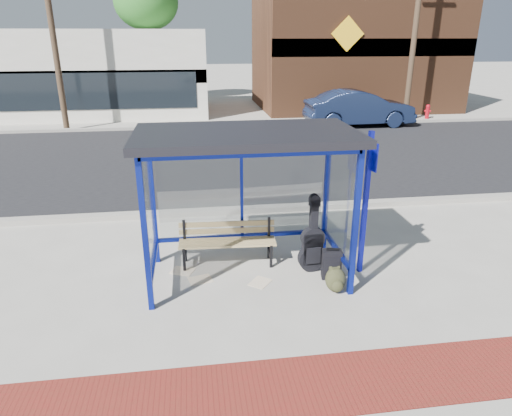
{
  "coord_description": "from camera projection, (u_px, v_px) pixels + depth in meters",
  "views": [
    {
      "loc": [
        -0.79,
        -6.61,
        3.73
      ],
      "look_at": [
        0.17,
        0.2,
        1.13
      ],
      "focal_mm": 32.0,
      "sensor_mm": 36.0,
      "label": 1
    }
  ],
  "objects": [
    {
      "name": "backpack",
      "position": [
        336.0,
        280.0,
        7.05
      ],
      "size": [
        0.33,
        0.3,
        0.39
      ],
      "rotation": [
        0.0,
        0.0,
        -0.02
      ],
      "color": "#2D2E1A",
      "rests_on": "ground"
    },
    {
      "name": "far_sidewalk",
      "position": [
        208.0,
        120.0,
        21.43
      ],
      "size": [
        60.0,
        4.0,
        0.01
      ],
      "primitive_type": "cube",
      "color": "#B2ADA0",
      "rests_on": "ground"
    },
    {
      "name": "fire_hydrant",
      "position": [
        428.0,
        111.0,
        21.68
      ],
      "size": [
        0.31,
        0.2,
        0.68
      ],
      "rotation": [
        0.0,
        0.0,
        -0.35
      ],
      "color": "#AB0C17",
      "rests_on": "ground"
    },
    {
      "name": "newspaper_c",
      "position": [
        260.0,
        282.0,
        7.35
      ],
      "size": [
        0.44,
        0.45,
        0.01
      ],
      "primitive_type": "cube",
      "rotation": [
        0.0,
        0.0,
        0.92
      ],
      "color": "white",
      "rests_on": "ground"
    },
    {
      "name": "newspaper_b",
      "position": [
        200.0,
        280.0,
        7.43
      ],
      "size": [
        0.43,
        0.37,
        0.01
      ],
      "primitive_type": "cube",
      "rotation": [
        0.0,
        0.0,
        0.25
      ],
      "color": "white",
      "rests_on": "ground"
    },
    {
      "name": "tree_mid",
      "position": [
        146.0,
        3.0,
        25.59
      ],
      "size": [
        3.6,
        3.6,
        7.03
      ],
      "color": "#4C3826",
      "rests_on": "ground"
    },
    {
      "name": "bench",
      "position": [
        227.0,
        240.0,
        7.85
      ],
      "size": [
        1.67,
        0.49,
        0.78
      ],
      "rotation": [
        0.0,
        0.0,
        -0.05
      ],
      "color": "black",
      "rests_on": "ground"
    },
    {
      "name": "curb_far",
      "position": [
        210.0,
        126.0,
        19.65
      ],
      "size": [
        60.0,
        0.25,
        0.12
      ],
      "primitive_type": "cube",
      "color": "gray",
      "rests_on": "ground"
    },
    {
      "name": "storefront_brown",
      "position": [
        352.0,
        46.0,
        24.58
      ],
      "size": [
        10.0,
        7.08,
        6.4
      ],
      "color": "#59331E",
      "rests_on": "ground"
    },
    {
      "name": "street_asphalt",
      "position": [
        218.0,
        157.0,
        14.95
      ],
      "size": [
        60.0,
        10.0,
        0.0
      ],
      "primitive_type": "cube",
      "color": "black",
      "rests_on": "ground"
    },
    {
      "name": "curb_near",
      "position": [
        232.0,
        211.0,
        10.21
      ],
      "size": [
        60.0,
        0.25,
        0.12
      ],
      "primitive_type": "cube",
      "color": "gray",
      "rests_on": "ground"
    },
    {
      "name": "utility_pole_east",
      "position": [
        416.0,
        26.0,
        19.67
      ],
      "size": [
        1.6,
        0.24,
        8.0
      ],
      "color": "#4C3826",
      "rests_on": "ground"
    },
    {
      "name": "brick_paver_strip",
      "position": [
        276.0,
        389.0,
        5.14
      ],
      "size": [
        60.0,
        1.0,
        0.01
      ],
      "primitive_type": "cube",
      "color": "maroon",
      "rests_on": "ground"
    },
    {
      "name": "parked_car",
      "position": [
        359.0,
        108.0,
        19.83
      ],
      "size": [
        4.7,
        1.73,
        1.54
      ],
      "primitive_type": "imported",
      "rotation": [
        0.0,
        0.0,
        1.59
      ],
      "color": "#172240",
      "rests_on": "ground"
    },
    {
      "name": "tree_right",
      "position": [
        407.0,
        5.0,
        27.61
      ],
      "size": [
        3.6,
        3.6,
        7.03
      ],
      "color": "#4C3826",
      "rests_on": "ground"
    },
    {
      "name": "sign_post",
      "position": [
        366.0,
        196.0,
        7.24
      ],
      "size": [
        0.12,
        0.3,
        2.39
      ],
      "rotation": [
        0.0,
        0.0,
        0.17
      ],
      "color": "#0D1295",
      "rests_on": "ground"
    },
    {
      "name": "storefront_white",
      "position": [
        20.0,
        73.0,
        22.31
      ],
      "size": [
        18.0,
        6.04,
        4.0
      ],
      "color": "silver",
      "rests_on": "ground"
    },
    {
      "name": "guitar_bag",
      "position": [
        312.0,
        245.0,
        7.57
      ],
      "size": [
        0.48,
        0.16,
        1.28
      ],
      "rotation": [
        0.0,
        0.0,
        0.07
      ],
      "color": "black",
      "rests_on": "ground"
    },
    {
      "name": "newspaper_a",
      "position": [
        182.0,
        271.0,
        7.7
      ],
      "size": [
        0.46,
        0.41,
        0.01
      ],
      "primitive_type": "cube",
      "rotation": [
        0.0,
        0.0,
        -0.4
      ],
      "color": "white",
      "rests_on": "ground"
    },
    {
      "name": "bus_shelter",
      "position": [
        246.0,
        153.0,
        6.88
      ],
      "size": [
        3.3,
        1.8,
        2.42
      ],
      "color": "navy",
      "rests_on": "ground"
    },
    {
      "name": "ground",
      "position": [
        247.0,
        276.0,
        7.54
      ],
      "size": [
        120.0,
        120.0,
        0.0
      ],
      "primitive_type": "plane",
      "color": "#B2ADA0",
      "rests_on": "ground"
    },
    {
      "name": "utility_pole_west",
      "position": [
        52.0,
        25.0,
        17.71
      ],
      "size": [
        1.6,
        0.24,
        8.0
      ],
      "color": "#4C3826",
      "rests_on": "ground"
    },
    {
      "name": "suitcase",
      "position": [
        331.0,
        264.0,
        7.41
      ],
      "size": [
        0.34,
        0.25,
        0.54
      ],
      "rotation": [
        0.0,
        0.0,
        -0.17
      ],
      "color": "black",
      "rests_on": "ground"
    }
  ]
}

